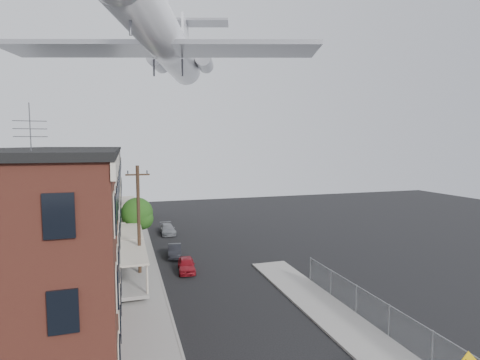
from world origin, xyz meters
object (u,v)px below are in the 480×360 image
Objects in this scene: car_mid at (175,251)px; airplane at (167,43)px; street_tree at (138,215)px; car_near at (186,265)px; car_far at (167,229)px; utility_pole at (139,222)px.

airplane is at bearing -95.65° from car_mid.
street_tree is 1.52× the size of car_near.
car_mid is at bearing -93.47° from car_far.
car_far is (0.40, 9.47, 0.01)m from car_mid.
car_far reaches higher than car_mid.
car_near is at bearing -78.54° from car_mid.
utility_pole is 2.22× the size of car_far.
airplane is at bearing 33.90° from utility_pole.
car_mid is at bearing -54.52° from street_tree.
car_mid is at bearing 100.64° from car_near.
car_near reaches higher than car_mid.
car_near is at bearing 16.31° from utility_pole.
utility_pole is at bearing -114.83° from car_mid.
utility_pole is 14.34m from airplane.
car_near is 4.52m from car_mid.
street_tree is 0.20× the size of airplane.
street_tree is at bearing 131.87° from car_mid.
airplane is at bearing -74.68° from street_tree.
airplane is (2.25, -8.20, 15.22)m from street_tree.
car_near is 13.97m from car_far.
utility_pole is 2.59× the size of car_mid.
airplane reaches higher than street_tree.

